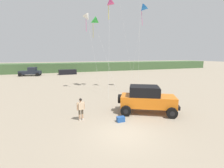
{
  "coord_description": "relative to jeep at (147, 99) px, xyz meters",
  "views": [
    {
      "loc": [
        -3.88,
        -8.59,
        4.79
      ],
      "look_at": [
        0.57,
        3.89,
        2.42
      ],
      "focal_mm": 26.21,
      "sensor_mm": 36.0,
      "label": 1
    }
  ],
  "objects": [
    {
      "name": "kite_red_delta",
      "position": [
        4.42,
        8.83,
        9.57
      ],
      "size": [
        3.15,
        2.13,
        11.46
      ],
      "color": "blue",
      "rests_on": "ground_plane"
    },
    {
      "name": "kite_orange_streamer",
      "position": [
        -2.69,
        10.68,
        8.33
      ],
      "size": [
        1.9,
        2.48,
        10.11
      ],
      "color": "white",
      "rests_on": "ground_plane"
    },
    {
      "name": "dune_ridge",
      "position": [
        0.46,
        38.08,
        0.03
      ],
      "size": [
        90.0,
        6.65,
        2.46
      ],
      "primitive_type": "cube",
      "color": "#426038",
      "rests_on": "ground_plane"
    },
    {
      "name": "distant_sedan",
      "position": [
        -3.98,
        30.34,
        -0.6
      ],
      "size": [
        4.3,
        1.96,
        1.2
      ],
      "primitive_type": "cube",
      "rotation": [
        0.0,
        0.0,
        0.06
      ],
      "color": "black",
      "rests_on": "ground_plane"
    },
    {
      "name": "person_watching",
      "position": [
        -5.43,
        0.27,
        -0.26
      ],
      "size": [
        0.61,
        0.37,
        1.67
      ],
      "color": "tan",
      "rests_on": "ground_plane"
    },
    {
      "name": "jeep",
      "position": [
        0.0,
        0.0,
        0.0
      ],
      "size": [
        5.0,
        4.11,
        2.26
      ],
      "color": "orange",
      "rests_on": "ground_plane"
    },
    {
      "name": "kite_blue_swept",
      "position": [
        -1.44,
        12.12,
        8.22
      ],
      "size": [
        2.55,
        5.35,
        10.17
      ],
      "color": "green",
      "rests_on": "ground_plane"
    },
    {
      "name": "distant_pickup",
      "position": [
        -12.21,
        30.33,
        -0.26
      ],
      "size": [
        4.88,
        3.19,
        1.98
      ],
      "color": "#1E232D",
      "rests_on": "ground_plane"
    },
    {
      "name": "ground_plane",
      "position": [
        -3.25,
        -2.77,
        -1.2
      ],
      "size": [
        220.0,
        220.0,
        0.0
      ],
      "primitive_type": "plane",
      "color": "gray"
    },
    {
      "name": "kite_white_parafoil",
      "position": [
        0.36,
        10.62,
        10.31
      ],
      "size": [
        2.82,
        6.36,
        12.25
      ],
      "color": "#E04C93",
      "rests_on": "ground_plane"
    },
    {
      "name": "cooler_box",
      "position": [
        -2.78,
        -1.02,
        -1.01
      ],
      "size": [
        0.56,
        0.36,
        0.38
      ],
      "primitive_type": "cube",
      "rotation": [
        0.0,
        0.0,
        -0.01
      ],
      "color": "#23519E",
      "rests_on": "ground_plane"
    }
  ]
}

